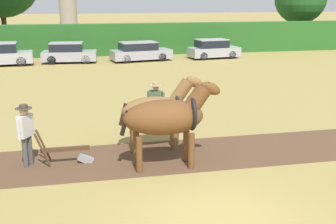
{
  "coord_description": "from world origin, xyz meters",
  "views": [
    {
      "loc": [
        -2.77,
        -7.75,
        4.66
      ],
      "look_at": [
        -0.12,
        4.96,
        1.1
      ],
      "focal_mm": 45.0,
      "sensor_mm": 36.0,
      "label": 1
    }
  ],
  "objects_px": {
    "draft_horse_lead_left": "(167,117)",
    "draft_horse_lead_right": "(158,109)",
    "parked_car_center_right": "(213,49)",
    "farmer_at_plow": "(26,130)",
    "farmer_beside_team": "(156,102)",
    "plow": "(70,153)",
    "parked_car_center": "(140,52)",
    "parked_car_center_left": "(69,53)",
    "parked_car_left": "(1,55)"
  },
  "relations": [
    {
      "from": "draft_horse_lead_left",
      "to": "parked_car_center",
      "type": "height_order",
      "value": "draft_horse_lead_left"
    },
    {
      "from": "farmer_beside_team",
      "to": "parked_car_center_left",
      "type": "bearing_deg",
      "value": 46.04
    },
    {
      "from": "parked_car_left",
      "to": "parked_car_center_right",
      "type": "relative_size",
      "value": 1.05
    },
    {
      "from": "farmer_beside_team",
      "to": "plow",
      "type": "bearing_deg",
      "value": 166.57
    },
    {
      "from": "parked_car_center_right",
      "to": "draft_horse_lead_left",
      "type": "bearing_deg",
      "value": -118.5
    },
    {
      "from": "draft_horse_lead_right",
      "to": "parked_car_center",
      "type": "xyz_separation_m",
      "value": [
        2.13,
        18.91,
        -0.58
      ]
    },
    {
      "from": "farmer_at_plow",
      "to": "parked_car_left",
      "type": "xyz_separation_m",
      "value": [
        -3.85,
        19.39,
        -0.3
      ]
    },
    {
      "from": "parked_car_left",
      "to": "parked_car_center_right",
      "type": "bearing_deg",
      "value": -3.61
    },
    {
      "from": "parked_car_center",
      "to": "parked_car_left",
      "type": "bearing_deg",
      "value": 171.62
    },
    {
      "from": "draft_horse_lead_left",
      "to": "parked_car_center_left",
      "type": "bearing_deg",
      "value": 98.3
    },
    {
      "from": "parked_car_left",
      "to": "parked_car_center",
      "type": "relative_size",
      "value": 0.91
    },
    {
      "from": "draft_horse_lead_right",
      "to": "parked_car_center_right",
      "type": "xyz_separation_m",
      "value": [
        7.92,
        19.14,
        -0.56
      ]
    },
    {
      "from": "farmer_beside_team",
      "to": "parked_car_center",
      "type": "bearing_deg",
      "value": 28.69
    },
    {
      "from": "parked_car_center",
      "to": "parked_car_center_left",
      "type": "bearing_deg",
      "value": 168.46
    },
    {
      "from": "draft_horse_lead_right",
      "to": "plow",
      "type": "height_order",
      "value": "draft_horse_lead_right"
    },
    {
      "from": "draft_horse_lead_left",
      "to": "parked_car_center_right",
      "type": "relative_size",
      "value": 0.71
    },
    {
      "from": "parked_car_center_left",
      "to": "parked_car_center",
      "type": "relative_size",
      "value": 0.85
    },
    {
      "from": "draft_horse_lead_left",
      "to": "plow",
      "type": "relative_size",
      "value": 1.8
    },
    {
      "from": "parked_car_center_right",
      "to": "farmer_at_plow",
      "type": "bearing_deg",
      "value": -128.25
    },
    {
      "from": "farmer_at_plow",
      "to": "draft_horse_lead_right",
      "type": "bearing_deg",
      "value": 40.26
    },
    {
      "from": "draft_horse_lead_right",
      "to": "farmer_beside_team",
      "type": "height_order",
      "value": "draft_horse_lead_right"
    },
    {
      "from": "draft_horse_lead_right",
      "to": "farmer_beside_team",
      "type": "distance_m",
      "value": 1.91
    },
    {
      "from": "draft_horse_lead_left",
      "to": "draft_horse_lead_right",
      "type": "height_order",
      "value": "draft_horse_lead_left"
    },
    {
      "from": "draft_horse_lead_left",
      "to": "parked_car_center",
      "type": "distance_m",
      "value": 20.58
    },
    {
      "from": "parked_car_left",
      "to": "farmer_beside_team",
      "type": "bearing_deg",
      "value": -69.79
    },
    {
      "from": "plow",
      "to": "parked_car_center_left",
      "type": "xyz_separation_m",
      "value": [
        -0.4,
        19.86,
        0.39
      ]
    },
    {
      "from": "farmer_beside_team",
      "to": "parked_car_center_right",
      "type": "distance_m",
      "value": 18.88
    },
    {
      "from": "farmer_at_plow",
      "to": "parked_car_center_right",
      "type": "distance_m",
      "value": 23.11
    },
    {
      "from": "parked_car_center_left",
      "to": "farmer_beside_team",
      "type": "bearing_deg",
      "value": -74.13
    },
    {
      "from": "draft_horse_lead_right",
      "to": "parked_car_center",
      "type": "height_order",
      "value": "draft_horse_lead_right"
    },
    {
      "from": "farmer_at_plow",
      "to": "farmer_beside_team",
      "type": "xyz_separation_m",
      "value": [
        4.16,
        2.6,
        -0.05
      ]
    },
    {
      "from": "draft_horse_lead_right",
      "to": "draft_horse_lead_left",
      "type": "bearing_deg",
      "value": -90.61
    },
    {
      "from": "draft_horse_lead_left",
      "to": "parked_car_center_left",
      "type": "xyz_separation_m",
      "value": [
        -3.1,
        20.62,
        -0.75
      ]
    },
    {
      "from": "draft_horse_lead_left",
      "to": "parked_car_center_right",
      "type": "xyz_separation_m",
      "value": [
        7.93,
        20.68,
        -0.74
      ]
    },
    {
      "from": "draft_horse_lead_left",
      "to": "parked_car_center_left",
      "type": "height_order",
      "value": "draft_horse_lead_left"
    },
    {
      "from": "draft_horse_lead_left",
      "to": "farmer_beside_team",
      "type": "relative_size",
      "value": 1.67
    },
    {
      "from": "plow",
      "to": "parked_car_center_left",
      "type": "bearing_deg",
      "value": 90.91
    },
    {
      "from": "parked_car_left",
      "to": "parked_car_center_left",
      "type": "distance_m",
      "value": 4.65
    },
    {
      "from": "parked_car_center_right",
      "to": "parked_car_left",
      "type": "bearing_deg",
      "value": 174.19
    },
    {
      "from": "draft_horse_lead_left",
      "to": "parked_car_left",
      "type": "bearing_deg",
      "value": 110.68
    },
    {
      "from": "parked_car_center",
      "to": "farmer_at_plow",
      "type": "bearing_deg",
      "value": -116.8
    },
    {
      "from": "draft_horse_lead_left",
      "to": "parked_car_center_left",
      "type": "distance_m",
      "value": 20.86
    },
    {
      "from": "draft_horse_lead_right",
      "to": "farmer_at_plow",
      "type": "distance_m",
      "value": 3.96
    },
    {
      "from": "plow",
      "to": "parked_car_center_right",
      "type": "height_order",
      "value": "parked_car_center_right"
    },
    {
      "from": "draft_horse_lead_left",
      "to": "farmer_at_plow",
      "type": "height_order",
      "value": "draft_horse_lead_left"
    },
    {
      "from": "plow",
      "to": "parked_car_left",
      "type": "xyz_separation_m",
      "value": [
        -5.03,
        19.46,
        0.45
      ]
    },
    {
      "from": "draft_horse_lead_left",
      "to": "farmer_at_plow",
      "type": "relative_size",
      "value": 1.61
    },
    {
      "from": "parked_car_center_right",
      "to": "draft_horse_lead_right",
      "type": "bearing_deg",
      "value": -120.0
    },
    {
      "from": "draft_horse_lead_left",
      "to": "draft_horse_lead_right",
      "type": "distance_m",
      "value": 1.55
    },
    {
      "from": "draft_horse_lead_left",
      "to": "draft_horse_lead_right",
      "type": "xyz_separation_m",
      "value": [
        0.01,
        1.54,
        -0.18
      ]
    }
  ]
}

